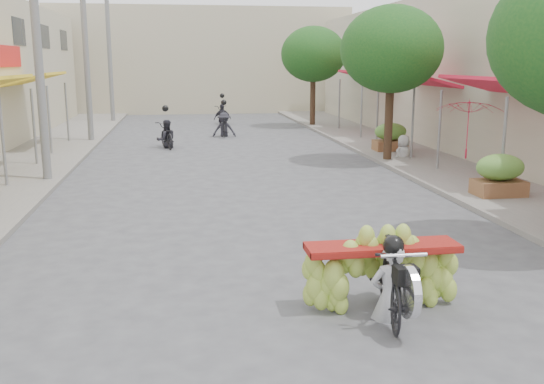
{
  "coord_description": "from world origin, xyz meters",
  "views": [
    {
      "loc": [
        -1.61,
        -5.76,
        3.36
      ],
      "look_at": [
        -0.02,
        4.7,
        1.1
      ],
      "focal_mm": 40.0,
      "sensor_mm": 36.0,
      "label": 1
    }
  ],
  "objects": [
    {
      "name": "utility_pole_far",
      "position": [
        -5.4,
        21.0,
        4.03
      ],
      "size": [
        0.6,
        0.24,
        8.0
      ],
      "color": "slate",
      "rests_on": "ground"
    },
    {
      "name": "sidewalk_right",
      "position": [
        7.0,
        15.0,
        0.06
      ],
      "size": [
        4.0,
        60.0,
        0.12
      ],
      "primitive_type": "cube",
      "color": "gray",
      "rests_on": "ground"
    },
    {
      "name": "sidewalk_left",
      "position": [
        -7.0,
        15.0,
        0.06
      ],
      "size": [
        4.0,
        60.0,
        0.12
      ],
      "primitive_type": "cube",
      "color": "gray",
      "rests_on": "ground"
    },
    {
      "name": "street_tree_mid",
      "position": [
        5.4,
        14.0,
        3.78
      ],
      "size": [
        3.4,
        3.4,
        5.25
      ],
      "color": "#3A2719",
      "rests_on": "ground"
    },
    {
      "name": "banana_motorbike",
      "position": [
        1.09,
        1.67,
        0.67
      ],
      "size": [
        2.2,
        1.94,
        1.94
      ],
      "color": "black",
      "rests_on": "ground"
    },
    {
      "name": "produce_crate_far",
      "position": [
        6.2,
        16.0,
        0.71
      ],
      "size": [
        1.2,
        0.88,
        1.16
      ],
      "color": "brown",
      "rests_on": "ground"
    },
    {
      "name": "market_umbrella",
      "position": [
        6.1,
        9.64,
        2.42
      ],
      "size": [
        2.24,
        2.24,
        1.63
      ],
      "rotation": [
        0.0,
        0.0,
        -0.29
      ],
      "color": "#B71834",
      "rests_on": "ground"
    },
    {
      "name": "far_building",
      "position": [
        0.0,
        38.0,
        3.5
      ],
      "size": [
        20.0,
        6.0,
        7.0
      ],
      "primitive_type": "cube",
      "color": "#BBB194",
      "rests_on": "ground"
    },
    {
      "name": "pedestrian",
      "position": [
        6.16,
        14.49,
        0.88
      ],
      "size": [
        0.85,
        0.67,
        1.52
      ],
      "rotation": [
        0.0,
        0.0,
        3.48
      ],
      "color": "silver",
      "rests_on": "ground"
    },
    {
      "name": "bg_motorbike_a",
      "position": [
        -2.17,
        18.85,
        0.73
      ],
      "size": [
        1.05,
        1.87,
        1.95
      ],
      "color": "black",
      "rests_on": "ground"
    },
    {
      "name": "utility_pole_mid",
      "position": [
        -5.4,
        12.0,
        4.03
      ],
      "size": [
        0.6,
        0.24,
        8.0
      ],
      "color": "slate",
      "rests_on": "ground"
    },
    {
      "name": "utility_pole_back",
      "position": [
        -5.4,
        30.0,
        4.03
      ],
      "size": [
        0.6,
        0.24,
        8.0
      ],
      "color": "slate",
      "rests_on": "ground"
    },
    {
      "name": "ground",
      "position": [
        0.0,
        0.0,
        0.0
      ],
      "size": [
        120.0,
        120.0,
        0.0
      ],
      "primitive_type": "plane",
      "color": "#525357",
      "rests_on": "ground"
    },
    {
      "name": "street_tree_far",
      "position": [
        5.4,
        26.0,
        3.78
      ],
      "size": [
        3.4,
        3.4,
        5.25
      ],
      "color": "#3A2719",
      "rests_on": "ground"
    },
    {
      "name": "bg_motorbike_b",
      "position": [
        0.4,
        22.21,
        0.86
      ],
      "size": [
        1.08,
        1.62,
        1.95
      ],
      "color": "black",
      "rests_on": "ground"
    },
    {
      "name": "bg_motorbike_c",
      "position": [
        0.73,
        28.0,
        0.77
      ],
      "size": [
        1.04,
        1.85,
        1.95
      ],
      "color": "black",
      "rests_on": "ground"
    },
    {
      "name": "produce_crate_mid",
      "position": [
        6.2,
        8.0,
        0.71
      ],
      "size": [
        1.2,
        0.88,
        1.16
      ],
      "color": "brown",
      "rests_on": "ground"
    }
  ]
}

